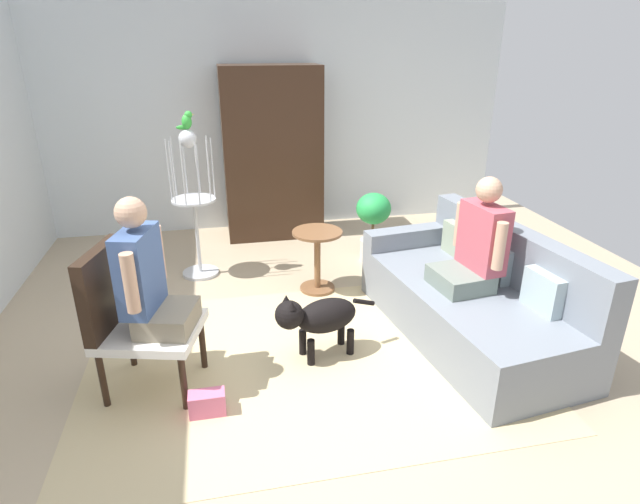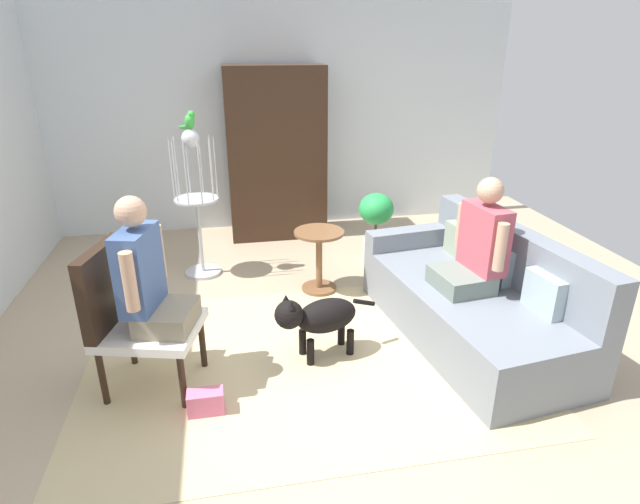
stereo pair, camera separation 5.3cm
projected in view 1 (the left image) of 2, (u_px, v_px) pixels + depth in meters
The scene contains 14 objects.
ground_plane at pixel (321, 350), 3.93m from camera, with size 7.18×7.18×0.00m, color tan.
back_wall at pixel (270, 119), 6.19m from camera, with size 5.83×0.12×2.64m, color silver.
area_rug at pixel (306, 360), 3.79m from camera, with size 3.16×2.25×0.01m, color #C6B284.
couch at pixel (472, 298), 4.06m from camera, with size 1.18×2.09×0.87m.
armchair at pixel (128, 312), 3.31m from camera, with size 0.74×0.69×1.00m.
person_on_couch at pixel (476, 246), 3.85m from camera, with size 0.49×0.57×0.85m.
person_on_armchair at pixel (147, 278), 3.21m from camera, with size 0.49×0.53×0.88m.
round_end_table at pixel (317, 256), 4.75m from camera, with size 0.46×0.46×0.59m.
dog at pixel (319, 317), 3.72m from camera, with size 0.78×0.35×0.54m.
bird_cage_stand at pixel (194, 202), 4.92m from camera, with size 0.42×0.42×1.45m.
parrot at pixel (187, 121), 4.63m from camera, with size 0.17×0.10×0.16m.
potted_plant at pixel (373, 220), 5.37m from camera, with size 0.36×0.36×0.74m.
armoire_cabinet at pixel (272, 154), 5.94m from camera, with size 1.12×0.56×1.96m, color #382316.
handbag at pixel (207, 403), 3.22m from camera, with size 0.23×0.12×0.16m, color #D8668C.
Camera 1 is at (-0.68, -3.27, 2.19)m, focal length 28.76 mm.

